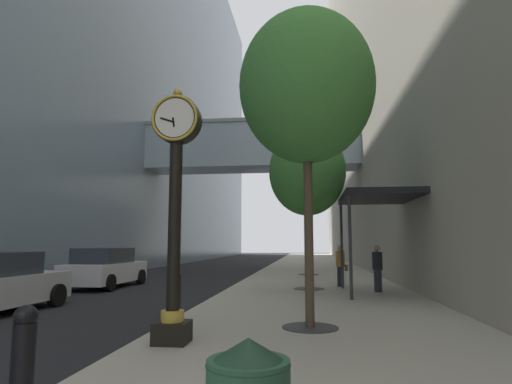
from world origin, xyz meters
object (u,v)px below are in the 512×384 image
(pedestrian_walking, at_px, (341,265))
(pedestrian_by_clock, at_px, (377,267))
(street_tree_near, at_px, (307,88))
(car_white_near, at_px, (105,268))
(bollard_nearest, at_px, (23,358))
(street_tree_mid_far, at_px, (307,181))
(street_tree_mid_near, at_px, (307,172))
(street_clock, at_px, (175,199))
(bollard_third, at_px, (176,297))

(pedestrian_walking, height_order, pedestrian_by_clock, pedestrian_walking)
(street_tree_near, xyz_separation_m, car_white_near, (-8.26, 8.09, -4.23))
(bollard_nearest, distance_m, street_tree_near, 6.91)
(street_tree_mid_far, xyz_separation_m, pedestrian_walking, (1.23, -6.11, -4.17))
(bollard_nearest, xyz_separation_m, street_tree_mid_near, (2.76, 11.79, 3.75))
(street_clock, distance_m, pedestrian_by_clock, 9.42)
(street_clock, relative_size, bollard_third, 4.20)
(street_tree_near, xyz_separation_m, street_tree_mid_near, (0.00, 7.17, -0.57))
(pedestrian_walking, bearing_deg, street_tree_mid_far, 101.33)
(bollard_third, height_order, pedestrian_by_clock, pedestrian_by_clock)
(street_clock, xyz_separation_m, bollard_third, (-0.49, 1.71, -1.85))
(pedestrian_walking, distance_m, car_white_near, 9.49)
(bollard_nearest, distance_m, bollard_third, 4.76)
(street_tree_mid_far, bearing_deg, street_clock, -98.12)
(bollard_nearest, height_order, street_tree_mid_far, street_tree_mid_far)
(street_clock, distance_m, street_tree_near, 3.71)
(bollard_third, relative_size, street_tree_mid_near, 0.17)
(street_clock, bearing_deg, bollard_third, 105.94)
(car_white_near, bearing_deg, pedestrian_walking, 0.81)
(street_tree_near, bearing_deg, street_tree_mid_far, 90.00)
(pedestrian_by_clock, bearing_deg, bollard_third, -128.69)
(bollard_nearest, relative_size, street_tree_mid_near, 0.17)
(street_clock, bearing_deg, bollard_nearest, -99.06)
(street_tree_mid_near, relative_size, pedestrian_by_clock, 3.77)
(bollard_third, bearing_deg, car_white_near, 124.66)
(pedestrian_by_clock, xyz_separation_m, car_white_near, (-10.59, 1.60, -0.19))
(street_tree_near, xyz_separation_m, pedestrian_by_clock, (2.33, 6.49, -4.04))
(pedestrian_walking, bearing_deg, street_tree_mid_near, -139.26)
(street_tree_near, distance_m, street_tree_mid_far, 14.34)
(street_tree_mid_near, height_order, street_tree_mid_far, street_tree_mid_far)
(street_tree_mid_far, height_order, pedestrian_by_clock, street_tree_mid_far)
(bollard_third, bearing_deg, street_clock, -74.06)
(bollard_nearest, bearing_deg, car_white_near, 113.39)
(pedestrian_walking, bearing_deg, car_white_near, -179.19)
(street_clock, relative_size, street_tree_mid_far, 0.68)
(street_tree_mid_far, relative_size, car_white_near, 1.49)
(street_tree_near, bearing_deg, pedestrian_by_clock, 70.22)
(car_white_near, bearing_deg, bollard_nearest, -66.61)
(street_clock, distance_m, car_white_near, 11.50)
(street_tree_near, relative_size, street_tree_mid_near, 1.09)
(bollard_nearest, relative_size, bollard_third, 1.00)
(street_clock, distance_m, bollard_third, 2.56)
(street_tree_mid_near, bearing_deg, pedestrian_by_clock, -16.19)
(bollard_nearest, distance_m, pedestrian_walking, 13.46)
(bollard_nearest, bearing_deg, street_tree_mid_near, 76.84)
(street_tree_near, distance_m, pedestrian_by_clock, 7.99)
(street_tree_mid_far, bearing_deg, pedestrian_by_clock, -73.43)
(pedestrian_by_clock, bearing_deg, street_tree_near, -109.78)
(street_tree_mid_far, distance_m, car_white_near, 11.23)
(pedestrian_walking, bearing_deg, street_tree_near, -98.47)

